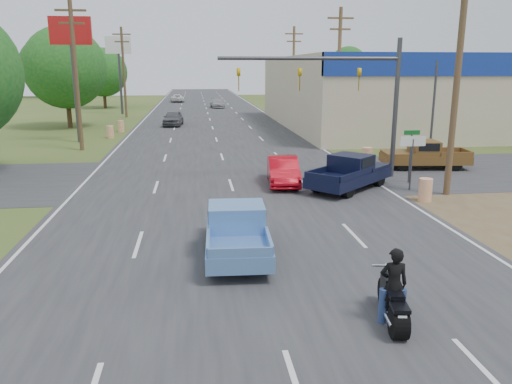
{
  "coord_description": "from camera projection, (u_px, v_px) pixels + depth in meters",
  "views": [
    {
      "loc": [
        -1.67,
        -7.57,
        5.55
      ],
      "look_at": [
        0.41,
        9.35,
        1.3
      ],
      "focal_mm": 35.0,
      "sensor_mm": 36.0,
      "label": 1
    }
  ],
  "objects": [
    {
      "name": "barrel_3",
      "position": [
        121.0,
        126.0,
        44.34
      ],
      "size": [
        0.56,
        0.56,
        1.0
      ],
      "primitive_type": "cylinder",
      "color": "orange",
      "rests_on": "ground"
    },
    {
      "name": "barrel_1",
      "position": [
        367.0,
        156.0,
        29.44
      ],
      "size": [
        0.56,
        0.56,
        1.0
      ],
      "primitive_type": "cylinder",
      "color": "orange",
      "rests_on": "ground"
    },
    {
      "name": "brown_pickup",
      "position": [
        423.0,
        155.0,
        28.13
      ],
      "size": [
        4.97,
        2.39,
        1.59
      ],
      "rotation": [
        0.0,
        0.0,
        1.45
      ],
      "color": "black",
      "rests_on": "ground"
    },
    {
      "name": "pole_sign_left_near",
      "position": [
        72.0,
        45.0,
        36.68
      ],
      "size": [
        3.0,
        0.35,
        9.2
      ],
      "color": "#3F3F44",
      "rests_on": "ground"
    },
    {
      "name": "distant_car_white",
      "position": [
        177.0,
        98.0,
        83.14
      ],
      "size": [
        2.52,
        4.71,
        1.26
      ],
      "primitive_type": "imported",
      "rotation": [
        0.0,
        0.0,
        3.24
      ],
      "color": "white",
      "rests_on": "ground"
    },
    {
      "name": "utility_pole_1",
      "position": [
        458.0,
        74.0,
        21.19
      ],
      "size": [
        2.0,
        0.28,
        10.0
      ],
      "color": "#4C3823",
      "rests_on": "ground"
    },
    {
      "name": "tree_5",
      "position": [
        348.0,
        66.0,
        102.44
      ],
      "size": [
        7.98,
        7.98,
        9.88
      ],
      "color": "#422D19",
      "rests_on": "ground"
    },
    {
      "name": "pole_sign_left_far",
      "position": [
        119.0,
        54.0,
        59.79
      ],
      "size": [
        3.0,
        0.35,
        9.2
      ],
      "color": "#3F3F44",
      "rests_on": "ground"
    },
    {
      "name": "cross_road",
      "position": [
        228.0,
        177.0,
        26.16
      ],
      "size": [
        120.0,
        10.0,
        0.02
      ],
      "primitive_type": "cube",
      "color": "#2D2D30",
      "rests_on": "ground"
    },
    {
      "name": "navy_pickup",
      "position": [
        351.0,
        172.0,
        23.37
      ],
      "size": [
        4.9,
        4.74,
        1.63
      ],
      "rotation": [
        0.0,
        0.0,
        -0.82
      ],
      "color": "black",
      "rests_on": "ground"
    },
    {
      "name": "barrel_2",
      "position": [
        110.0,
        132.0,
        40.45
      ],
      "size": [
        0.56,
        0.56,
        1.0
      ],
      "primitive_type": "cylinder",
      "color": "orange",
      "rests_on": "ground"
    },
    {
      "name": "street_name_sign",
      "position": [
        411.0,
        151.0,
        24.41
      ],
      "size": [
        0.8,
        0.08,
        2.61
      ],
      "color": "#3F3F44",
      "rests_on": "ground"
    },
    {
      "name": "red_convertible",
      "position": [
        283.0,
        171.0,
        24.3
      ],
      "size": [
        1.8,
        4.18,
        1.34
      ],
      "primitive_type": "imported",
      "rotation": [
        0.0,
        0.0,
        -0.1
      ],
      "color": "#A90713",
      "rests_on": "ground"
    },
    {
      "name": "tree_2",
      "position": [
        103.0,
        72.0,
        69.52
      ],
      "size": [
        6.72,
        6.72,
        8.32
      ],
      "color": "#422D19",
      "rests_on": "ground"
    },
    {
      "name": "tree_6",
      "position": [
        44.0,
        63.0,
        95.21
      ],
      "size": [
        8.82,
        8.82,
        10.92
      ],
      "color": "#422D19",
      "rests_on": "ground"
    },
    {
      "name": "utility_pole_6",
      "position": [
        124.0,
        70.0,
        56.5
      ],
      "size": [
        2.0,
        0.28,
        10.0
      ],
      "color": "#4C3823",
      "rests_on": "ground"
    },
    {
      "name": "signal_mast",
      "position": [
        345.0,
        83.0,
        24.73
      ],
      "size": [
        9.12,
        0.4,
        7.0
      ],
      "color": "#3F3F44",
      "rests_on": "ground"
    },
    {
      "name": "tree_1",
      "position": [
        65.0,
        68.0,
        46.34
      ],
      "size": [
        7.56,
        7.56,
        9.36
      ],
      "color": "#422D19",
      "rests_on": "ground"
    },
    {
      "name": "distant_car_silver",
      "position": [
        217.0,
        103.0,
        71.23
      ],
      "size": [
        2.03,
        4.43,
        1.25
      ],
      "primitive_type": "imported",
      "rotation": [
        0.0,
        0.0,
        0.06
      ],
      "color": "#9B9A9F",
      "rests_on": "ground"
    },
    {
      "name": "utility_pole_3",
      "position": [
        293.0,
        70.0,
        55.86
      ],
      "size": [
        2.0,
        0.28,
        10.0
      ],
      "color": "#4C3823",
      "rests_on": "ground"
    },
    {
      "name": "barrel_0",
      "position": [
        425.0,
        190.0,
        21.21
      ],
      "size": [
        0.56,
        0.56,
        1.0
      ],
      "primitive_type": "cylinder",
      "color": "orange",
      "rests_on": "ground"
    },
    {
      "name": "utility_pole_5",
      "position": [
        76.0,
        71.0,
        33.39
      ],
      "size": [
        2.0,
        0.28,
        10.0
      ],
      "color": "#4C3823",
      "rests_on": "ground"
    },
    {
      "name": "lane_sign",
      "position": [
        412.0,
        150.0,
        22.82
      ],
      "size": [
        1.2,
        0.08,
        2.52
      ],
      "color": "#3F3F44",
      "rests_on": "ground"
    },
    {
      "name": "main_road",
      "position": [
        213.0,
        128.0,
        47.35
      ],
      "size": [
        15.0,
        180.0,
        0.02
      ],
      "primitive_type": "cube",
      "color": "#2D2D30",
      "rests_on": "ground"
    },
    {
      "name": "rider",
      "position": [
        393.0,
        288.0,
        10.95
      ],
      "size": [
        0.67,
        0.49,
        1.68
      ],
      "primitive_type": "imported",
      "rotation": [
        0.0,
        0.0,
        2.99
      ],
      "color": "black",
      "rests_on": "ground"
    },
    {
      "name": "blue_pickup",
      "position": [
        237.0,
        229.0,
        15.19
      ],
      "size": [
        2.02,
        4.8,
        1.57
      ],
      "rotation": [
        0.0,
        0.0,
        -0.04
      ],
      "color": "black",
      "rests_on": "ground"
    },
    {
      "name": "distant_car_grey",
      "position": [
        173.0,
        118.0,
        49.07
      ],
      "size": [
        2.11,
        4.45,
        1.47
      ],
      "primitive_type": "imported",
      "rotation": [
        0.0,
        0.0,
        -0.09
      ],
      "color": "#545559",
      "rests_on": "ground"
    },
    {
      "name": "motorcycle",
      "position": [
        393.0,
        304.0,
        10.98
      ],
      "size": [
        0.75,
        2.19,
        1.11
      ],
      "rotation": [
        0.0,
        0.0,
        -0.15
      ],
      "color": "black",
      "rests_on": "ground"
    },
    {
      "name": "utility_pole_2",
      "position": [
        339.0,
        71.0,
        38.52
      ],
      "size": [
        2.0,
        0.28,
        10.0
      ],
      "color": "#4C3823",
      "rests_on": "ground"
    }
  ]
}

